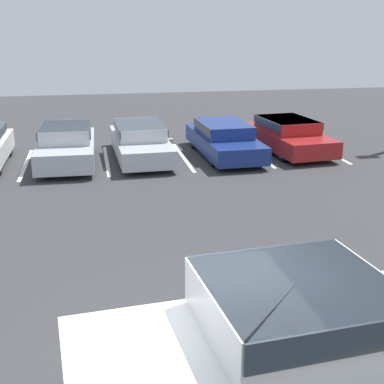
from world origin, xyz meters
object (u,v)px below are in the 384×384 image
at_px(pickup_truck, 317,352).
at_px(parked_sedan_b, 66,144).
at_px(wheel_stop_curb, 148,141).
at_px(parked_sedan_d, 224,138).
at_px(parked_sedan_e, 287,134).
at_px(parked_sedan_c, 140,140).

xyz_separation_m(pickup_truck, parked_sedan_b, (-3.19, 12.92, -0.27)).
xyz_separation_m(pickup_truck, wheel_stop_curb, (-0.19, 15.55, -0.87)).
distance_m(parked_sedan_d, parked_sedan_e, 2.45).
height_order(parked_sedan_c, parked_sedan_d, parked_sedan_c).
distance_m(pickup_truck, parked_sedan_d, 13.25).
bearing_deg(parked_sedan_e, parked_sedan_b, -93.06).
bearing_deg(parked_sedan_b, parked_sedan_c, 98.34).
height_order(parked_sedan_b, parked_sedan_d, parked_sedan_b).
height_order(parked_sedan_b, parked_sedan_c, parked_sedan_b).
relative_size(parked_sedan_b, parked_sedan_d, 0.91).
xyz_separation_m(parked_sedan_b, wheel_stop_curb, (2.99, 2.64, -0.61)).
relative_size(parked_sedan_c, parked_sedan_e, 1.04).
bearing_deg(parked_sedan_e, parked_sedan_c, -95.20).
xyz_separation_m(parked_sedan_c, parked_sedan_d, (2.93, -0.16, -0.01)).
relative_size(parked_sedan_d, parked_sedan_e, 1.03).
distance_m(parked_sedan_d, wheel_stop_curb, 3.51).
bearing_deg(parked_sedan_c, pickup_truck, 1.42).
bearing_deg(parked_sedan_e, parked_sedan_d, -90.89).
bearing_deg(parked_sedan_d, parked_sedan_b, -90.39).
distance_m(parked_sedan_b, wheel_stop_curb, 4.03).
distance_m(parked_sedan_c, parked_sedan_e, 5.37).
xyz_separation_m(pickup_truck, parked_sedan_d, (2.22, 13.06, -0.31)).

